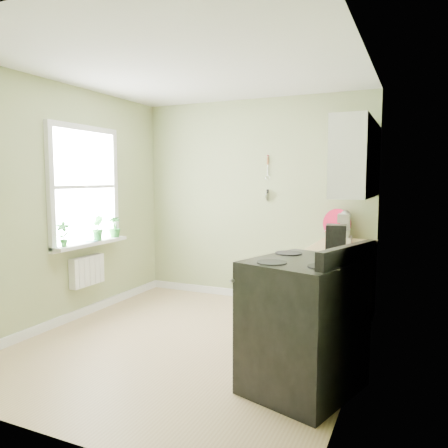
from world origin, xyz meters
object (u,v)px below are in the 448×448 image
at_px(stove, 304,324).
at_px(stand_mixer, 344,229).
at_px(coffee_maker, 336,243).
at_px(kettle, 332,231).

distance_m(stove, stand_mixer, 1.94).
height_order(stand_mixer, coffee_maker, stand_mixer).
xyz_separation_m(stove, coffee_maker, (0.09, 0.81, 0.54)).
height_order(stand_mixer, kettle, stand_mixer).
bearing_deg(coffee_maker, kettle, 101.57).
distance_m(stand_mixer, kettle, 0.42).
bearing_deg(stove, coffee_maker, 83.93).
bearing_deg(stand_mixer, stove, -89.74).
relative_size(stove, kettle, 6.30).
distance_m(stove, kettle, 2.29).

